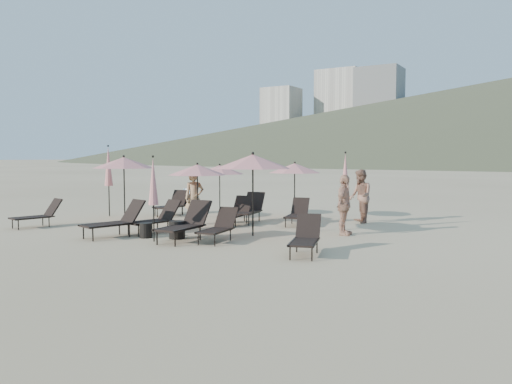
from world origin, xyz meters
The scene contains 26 objects.
ground centered at (0.00, 0.00, 0.00)m, with size 800.00×800.00×0.00m, color #D6BA8C.
hotel_skyline centered at (-93.62, 271.21, 24.18)m, with size 109.00×82.00×55.00m.
lounger_0 centered at (-5.92, -0.40, 0.41)m, with size 0.92×1.63×0.88m.
lounger_1 centered at (-2.30, -0.55, 0.47)m, with size 1.09×1.87×1.01m.
lounger_2 centered at (-1.83, 0.58, 0.44)m, with size 0.95×1.74×0.95m.
lounger_3 centered at (-0.18, -0.07, 0.49)m, with size 0.79×1.85×1.04m.
lounger_4 centered at (0.65, 0.30, 0.40)m, with size 0.79×1.57×0.86m.
lounger_5 centered at (3.39, -0.14, 0.41)m, with size 1.01×1.63×0.88m.
lounger_6 centered at (-4.42, 4.59, 0.47)m, with size 0.86×1.67×0.99m.
lounger_7 centered at (-4.30, 4.30, 0.44)m, with size 0.96×1.73×0.94m.
lounger_8 centered at (-0.70, 4.04, 0.47)m, with size 1.01×1.85×1.00m.
lounger_9 centered at (-0.78, 3.40, 0.43)m, with size 0.89×1.67×0.91m.
lounger_10 centered at (1.03, 4.26, 0.40)m, with size 0.92×1.60×0.86m.
umbrella_open_0 centered at (-4.73, 2.19, 2.04)m, with size 2.15×2.15×2.31m.
umbrella_open_1 centered at (-1.77, 2.54, 1.82)m, with size 1.92×1.92×2.06m.
umbrella_open_2 centered at (0.93, 1.59, 2.11)m, with size 2.22×2.22×2.39m.
umbrella_open_3 centered at (-2.56, 4.95, 1.77)m, with size 1.86×1.86×2.00m.
umbrella_open_4 centered at (0.19, 5.74, 1.84)m, with size 1.94×1.94×2.09m.
umbrella_closed_0 centered at (-0.82, -0.60, 1.59)m, with size 0.27×0.27×2.29m.
umbrella_closed_1 centered at (2.77, 4.01, 1.68)m, with size 0.28×0.28×2.41m.
umbrella_closed_2 centered at (-6.20, 2.84, 1.88)m, with size 0.32×0.32×2.70m.
side_table_0 centered at (-1.45, -0.24, 0.21)m, with size 0.36×0.36×0.41m, color black.
side_table_1 centered at (-0.62, 0.10, 0.24)m, with size 0.45×0.45×0.49m, color black.
beachgoer_a centered at (-1.96, 2.61, 0.88)m, with size 0.64×0.42×1.77m, color tan.
beachgoer_b centered at (2.62, 5.86, 0.91)m, with size 0.89×0.69×1.83m, color #94644C.
beachgoer_c centered at (3.12, 3.03, 0.87)m, with size 1.02×0.43×1.74m, color tan.
Camera 1 is at (8.22, -10.49, 2.24)m, focal length 35.00 mm.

